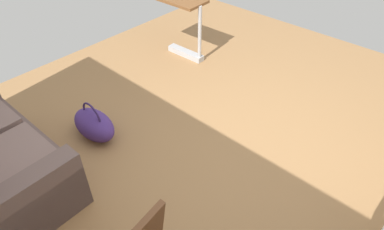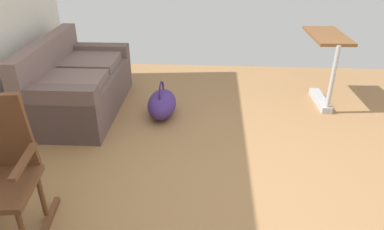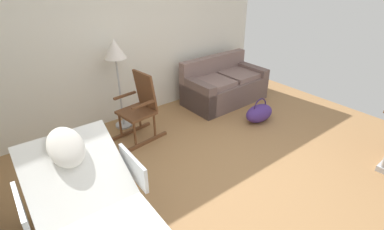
# 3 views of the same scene
# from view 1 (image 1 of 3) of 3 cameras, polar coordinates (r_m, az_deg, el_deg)

# --- Properties ---
(ground_plane) EXTENTS (6.38, 6.38, 0.00)m
(ground_plane) POSITION_cam_1_polar(r_m,az_deg,el_deg) (3.42, 8.92, -7.73)
(ground_plane) COLOR #9E7247
(overbed_table) EXTENTS (0.85, 0.43, 0.84)m
(overbed_table) POSITION_cam_1_polar(r_m,az_deg,el_deg) (4.85, -1.67, 15.81)
(overbed_table) COLOR #B2B5BA
(overbed_table) RESTS_ON ground
(duffel_bag) EXTENTS (0.56, 0.33, 0.43)m
(duffel_bag) POSITION_cam_1_polar(r_m,az_deg,el_deg) (3.69, -16.32, -1.56)
(duffel_bag) COLOR #472D7A
(duffel_bag) RESTS_ON ground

